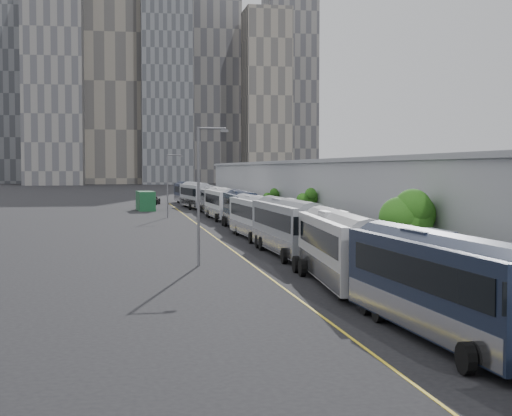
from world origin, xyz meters
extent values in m
cube|color=gray|center=(9.00, 55.00, 0.06)|extent=(10.00, 170.00, 0.12)
cube|color=gold|center=(-1.50, 55.00, 0.01)|extent=(0.12, 160.00, 0.02)
cube|color=gray|center=(13.00, 55.00, 3.40)|extent=(12.00, 160.00, 6.80)
cube|color=gray|center=(13.00, 55.00, 5.85)|extent=(12.45, 160.40, 2.57)
cube|color=gray|center=(7.10, 55.00, 7.00)|extent=(0.30, 160.00, 0.40)
cube|color=slate|center=(-35.00, 300.00, 47.50)|extent=(22.00, 22.00, 95.00)
cube|color=gray|center=(-12.00, 320.00, 60.00)|extent=(26.00, 24.00, 120.00)
cube|color=slate|center=(8.00, 310.00, 40.00)|extent=(20.00, 20.00, 80.00)
cube|color=slate|center=(28.00, 330.00, 52.50)|extent=(24.00, 24.00, 105.00)
cube|color=gray|center=(48.00, 305.00, 35.00)|extent=(18.00, 18.00, 70.00)
cube|color=slate|center=(-55.00, 340.00, 55.00)|extent=(28.00, 26.00, 110.00)
cube|color=slate|center=(65.00, 340.00, 45.00)|extent=(22.00, 22.00, 90.00)
cube|color=black|center=(1.84, 20.32, 2.01)|extent=(3.35, 13.69, 3.29)
cube|color=black|center=(1.84, 20.11, 2.60)|extent=(3.33, 12.06, 1.12)
cube|color=silver|center=(1.84, 20.32, 0.96)|extent=(3.37, 13.42, 1.05)
cube|color=black|center=(1.84, 21.89, 3.81)|extent=(1.46, 2.36, 0.31)
cube|color=#B8B8BA|center=(1.85, 34.26, 2.01)|extent=(3.78, 13.73, 3.29)
cube|color=black|center=(1.85, 34.05, 2.60)|extent=(3.71, 12.11, 1.12)
cube|color=silver|center=(1.85, 34.26, 0.96)|extent=(3.80, 13.47, 1.05)
cube|color=#B8B8BA|center=(1.85, 35.83, 3.81)|extent=(1.53, 2.39, 0.31)
cube|color=gray|center=(2.12, 49.01, 2.08)|extent=(3.09, 14.08, 3.40)
cube|color=black|center=(2.12, 48.79, 2.69)|extent=(3.12, 12.40, 1.16)
cube|color=silver|center=(2.12, 49.01, 0.99)|extent=(3.13, 13.80, 1.09)
cube|color=gray|center=(2.12, 50.62, 3.94)|extent=(1.45, 2.40, 0.32)
cube|color=#B9BCC4|center=(2.12, 62.88, 1.95)|extent=(3.16, 13.26, 3.19)
cube|color=black|center=(2.12, 62.68, 2.52)|extent=(3.15, 11.68, 1.08)
cube|color=silver|center=(2.12, 62.88, 0.93)|extent=(3.19, 13.00, 1.02)
cube|color=#B9BCC4|center=(2.12, 64.40, 3.70)|extent=(1.40, 2.28, 0.30)
cube|color=black|center=(2.55, 74.17, 2.00)|extent=(3.04, 13.59, 3.28)
cube|color=black|center=(2.55, 73.96, 2.59)|extent=(3.06, 11.97, 1.11)
cube|color=silver|center=(2.55, 74.17, 0.95)|extent=(3.07, 13.32, 1.05)
cube|color=black|center=(2.55, 75.73, 3.80)|extent=(1.41, 2.32, 0.31)
cube|color=white|center=(2.41, 89.69, 1.98)|extent=(3.04, 13.46, 3.24)
cube|color=black|center=(2.41, 89.48, 2.57)|extent=(3.05, 11.85, 1.10)
cube|color=silver|center=(2.41, 89.69, 0.94)|extent=(3.07, 13.19, 1.04)
cube|color=white|center=(2.41, 91.23, 3.76)|extent=(1.40, 2.30, 0.31)
cube|color=slate|center=(2.58, 102.24, 1.84)|extent=(2.62, 12.43, 3.00)
cube|color=black|center=(2.58, 102.05, 2.38)|extent=(2.67, 10.94, 1.02)
cube|color=silver|center=(2.58, 102.24, 0.87)|extent=(2.66, 12.18, 0.96)
cube|color=slate|center=(2.58, 103.67, 3.48)|extent=(1.26, 2.11, 0.29)
cube|color=#A8ABB3|center=(1.72, 117.33, 2.07)|extent=(4.18, 14.19, 3.39)
cube|color=black|center=(1.72, 117.12, 2.68)|extent=(4.07, 12.52, 1.15)
cube|color=silver|center=(1.72, 117.33, 0.99)|extent=(4.20, 13.91, 1.08)
cube|color=#A8ABB3|center=(1.72, 118.94, 3.92)|extent=(1.63, 2.49, 0.32)
cube|color=#171F34|center=(1.68, 133.90, 1.96)|extent=(3.86, 13.43, 3.21)
cube|color=black|center=(1.68, 133.70, 2.54)|extent=(3.77, 11.85, 1.09)
cube|color=silver|center=(1.68, 133.90, 0.93)|extent=(3.87, 13.17, 1.03)
cube|color=#171F34|center=(1.68, 135.43, 3.72)|extent=(1.52, 2.35, 0.31)
cylinder|color=black|center=(5.31, 33.55, 1.82)|extent=(0.18, 0.18, 3.63)
sphere|color=#1E5C15|center=(5.31, 33.55, 3.78)|extent=(2.99, 2.99, 2.99)
cylinder|color=black|center=(6.09, 59.84, 1.79)|extent=(0.18, 0.18, 3.58)
sphere|color=#1E5C15|center=(6.09, 59.84, 3.49)|extent=(1.42, 1.42, 1.42)
cylinder|color=black|center=(6.14, 76.68, 1.55)|extent=(0.18, 0.18, 3.11)
sphere|color=#1E5C15|center=(6.14, 76.68, 3.05)|extent=(1.32, 1.32, 1.32)
cylinder|color=#59595E|center=(-5.02, 43.81, 4.54)|extent=(0.18, 0.18, 9.08)
cylinder|color=#59595E|center=(-4.12, 43.81, 8.98)|extent=(1.80, 0.14, 0.14)
cube|color=#59595E|center=(-3.32, 43.81, 8.83)|extent=(0.50, 0.22, 0.18)
cylinder|color=#59595E|center=(-4.14, 94.03, 4.08)|extent=(0.18, 0.18, 8.17)
cylinder|color=#59595E|center=(-3.24, 94.03, 8.07)|extent=(1.80, 0.14, 0.14)
cube|color=#59595E|center=(-2.44, 94.03, 7.92)|extent=(0.50, 0.22, 0.18)
cube|color=#154425|center=(-6.41, 112.10, 1.45)|extent=(2.84, 6.60, 2.89)
imported|color=black|center=(-4.73, 131.60, 0.72)|extent=(3.36, 5.53, 1.43)
camera|label=1|loc=(-9.96, -7.04, 6.39)|focal=55.00mm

